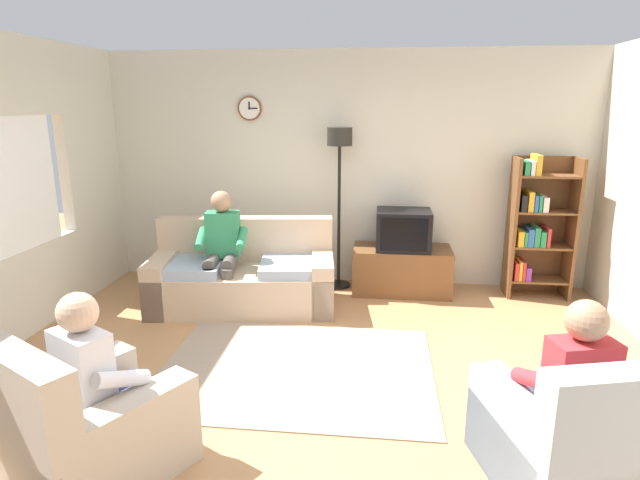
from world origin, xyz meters
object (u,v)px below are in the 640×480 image
at_px(armchair_near_window, 91,430).
at_px(floor_lamp, 339,164).
at_px(person_in_right_armchair, 568,382).
at_px(tv_stand, 401,270).
at_px(couch, 243,277).
at_px(tv, 403,230).
at_px(bookshelf, 536,226).
at_px(armchair_near_bookshelf, 570,442).
at_px(person_in_left_armchair, 100,374).
at_px(person_on_couch, 222,244).

bearing_deg(armchair_near_window, floor_lamp, 71.47).
relative_size(floor_lamp, person_in_right_armchair, 1.65).
bearing_deg(tv_stand, couch, -159.68).
distance_m(tv, floor_lamp, 1.03).
bearing_deg(bookshelf, armchair_near_window, -134.48).
relative_size(bookshelf, armchair_near_bookshelf, 1.50).
height_order(bookshelf, person_in_right_armchair, bookshelf).
relative_size(couch, bookshelf, 1.26).
distance_m(bookshelf, person_in_left_armchair, 4.67).
bearing_deg(bookshelf, couch, -167.52).
xyz_separation_m(person_in_left_armchair, person_in_right_armchair, (2.62, 0.20, 0.00)).
relative_size(couch, armchair_near_bookshelf, 1.89).
bearing_deg(bookshelf, floor_lamp, 179.22).
relative_size(tv_stand, person_in_left_armchair, 0.98).
bearing_deg(person_in_right_armchair, floor_lamp, 115.83).
xyz_separation_m(floor_lamp, person_on_couch, (-1.14, -0.83, -0.75)).
height_order(floor_lamp, person_in_left_armchair, floor_lamp).
relative_size(tv_stand, armchair_near_bookshelf, 1.05).
xyz_separation_m(tv, person_in_left_armchair, (-1.83, -3.22, -0.13)).
height_order(bookshelf, person_on_couch, bookshelf).
height_order(couch, armchair_near_window, same).
bearing_deg(armchair_near_window, tv, 60.33).
height_order(couch, bookshelf, bookshelf).
xyz_separation_m(armchair_near_bookshelf, person_in_right_armchair, (-0.02, 0.09, 0.32)).
distance_m(floor_lamp, armchair_near_bookshelf, 3.76).
relative_size(couch, person_in_right_armchair, 1.78).
relative_size(tv, bookshelf, 0.38).
distance_m(tv_stand, armchair_near_window, 3.82).
bearing_deg(person_on_couch, tv_stand, 21.42).
relative_size(armchair_near_window, person_in_right_armchair, 1.04).
bearing_deg(person_in_right_armchair, couch, 135.73).
distance_m(couch, bookshelf, 3.25).
xyz_separation_m(armchair_near_window, person_in_right_armchair, (2.67, 0.28, 0.32)).
bearing_deg(person_on_couch, armchair_near_window, -90.10).
relative_size(couch, floor_lamp, 1.08).
bearing_deg(couch, floor_lamp, 37.11).
xyz_separation_m(tv_stand, bookshelf, (1.45, 0.07, 0.54)).
height_order(bookshelf, armchair_near_bookshelf, bookshelf).
relative_size(bookshelf, person_in_left_armchair, 1.41).
relative_size(tv_stand, person_in_right_armchair, 0.98).
bearing_deg(armchair_near_bookshelf, couch, 134.98).
distance_m(person_on_couch, person_in_left_armchair, 2.51).
relative_size(tv, armchair_near_bookshelf, 0.57).
xyz_separation_m(tv, floor_lamp, (-0.73, 0.12, 0.71)).
height_order(couch, tv_stand, couch).
height_order(armchair_near_window, person_in_left_armchair, person_in_left_armchair).
bearing_deg(tv_stand, bookshelf, 2.73).
bearing_deg(armchair_near_bookshelf, tv_stand, 104.52).
xyz_separation_m(couch, armchair_near_bookshelf, (2.50, -2.50, -0.02)).
height_order(person_on_couch, person_in_left_armchair, person_on_couch).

